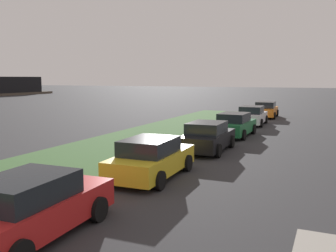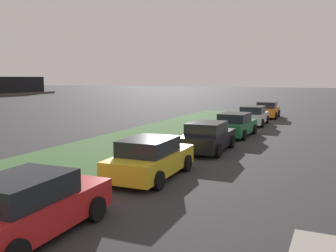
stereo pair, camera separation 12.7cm
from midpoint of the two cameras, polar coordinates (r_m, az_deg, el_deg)
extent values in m
cube|color=#3D6633|center=(13.77, -24.22, -8.29)|extent=(60.00, 6.00, 0.12)
cube|color=red|center=(9.28, -20.51, -12.33)|extent=(4.36, 1.95, 0.70)
cube|color=black|center=(8.95, -21.57, -8.90)|extent=(2.25, 1.67, 0.55)
cylinder|color=black|center=(10.88, -19.14, -10.73)|extent=(0.65, 0.24, 0.64)
cylinder|color=black|center=(9.83, -11.01, -12.40)|extent=(0.65, 0.24, 0.64)
cube|color=gold|center=(13.70, -2.74, -5.52)|extent=(4.34, 1.91, 0.70)
cube|color=black|center=(13.40, -3.12, -3.09)|extent=(2.24, 1.65, 0.55)
cylinder|color=black|center=(15.32, -3.63, -5.10)|extent=(0.65, 0.24, 0.64)
cylinder|color=black|center=(14.63, 2.74, -5.69)|extent=(0.65, 0.24, 0.64)
cylinder|color=black|center=(13.02, -8.91, -7.42)|extent=(0.65, 0.24, 0.64)
cylinder|color=black|center=(12.21, -1.61, -8.34)|extent=(0.65, 0.24, 0.64)
cube|color=black|center=(18.66, 5.91, -2.09)|extent=(4.34, 1.90, 0.70)
cube|color=black|center=(18.37, 5.75, -0.26)|extent=(2.24, 1.65, 0.55)
cylinder|color=black|center=(20.23, 4.57, -2.05)|extent=(0.64, 0.23, 0.64)
cylinder|color=black|center=(19.76, 9.54, -2.36)|extent=(0.64, 0.23, 0.64)
cylinder|color=black|center=(17.73, 1.84, -3.38)|extent=(0.64, 0.23, 0.64)
cylinder|color=black|center=(17.18, 7.47, -3.78)|extent=(0.64, 0.23, 0.64)
cube|color=#1E6B38|center=(23.68, 10.01, -0.16)|extent=(4.34, 1.90, 0.70)
cube|color=black|center=(23.41, 9.92, 1.30)|extent=(2.24, 1.65, 0.55)
cylinder|color=black|center=(25.24, 8.84, -0.24)|extent=(0.64, 0.23, 0.64)
cylinder|color=black|center=(24.80, 12.83, -0.47)|extent=(0.64, 0.23, 0.64)
cylinder|color=black|center=(22.69, 6.90, -1.06)|extent=(0.64, 0.23, 0.64)
cylinder|color=black|center=(22.19, 11.32, -1.34)|extent=(0.64, 0.23, 0.64)
cube|color=silver|center=(29.67, 12.61, 1.28)|extent=(4.35, 1.93, 0.70)
cube|color=black|center=(29.41, 12.58, 2.45)|extent=(2.25, 1.67, 0.55)
cylinder|color=black|center=(31.17, 11.38, 1.14)|extent=(0.65, 0.24, 0.64)
cylinder|color=black|center=(30.89, 14.66, 0.99)|extent=(0.65, 0.24, 0.64)
cylinder|color=black|center=(28.54, 10.36, 0.60)|extent=(0.65, 0.24, 0.64)
cylinder|color=black|center=(28.23, 13.94, 0.43)|extent=(0.65, 0.24, 0.64)
cube|color=orange|center=(35.51, 14.64, 2.19)|extent=(4.37, 1.99, 0.70)
cube|color=black|center=(35.26, 14.64, 3.18)|extent=(2.27, 1.69, 0.55)
cylinder|color=black|center=(36.98, 13.50, 2.04)|extent=(0.65, 0.25, 0.64)
cylinder|color=black|center=(36.77, 16.28, 1.92)|extent=(0.65, 0.25, 0.64)
cylinder|color=black|center=(34.32, 12.87, 1.66)|extent=(0.65, 0.25, 0.64)
cylinder|color=black|center=(34.10, 15.86, 1.53)|extent=(0.65, 0.25, 0.64)
cube|color=black|center=(86.85, -22.72, 5.86)|extent=(14.00, 3.00, 3.40)
camera|label=1|loc=(0.06, -90.20, -0.03)|focal=39.79mm
camera|label=2|loc=(0.06, 89.80, 0.03)|focal=39.79mm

